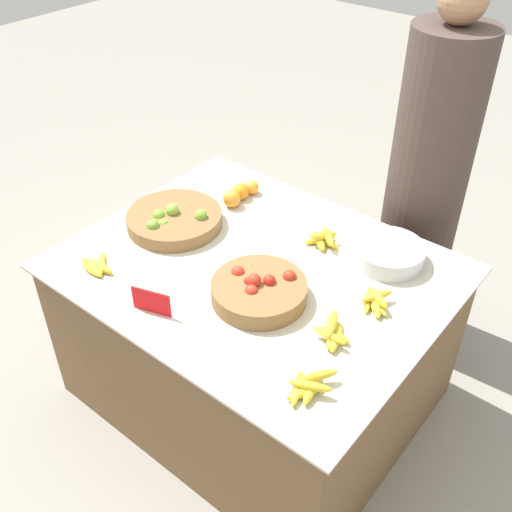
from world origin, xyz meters
TOP-DOWN VIEW (x-y plane):
  - ground_plane at (0.00, 0.00)m, footprint 12.00×12.00m
  - market_table at (0.00, 0.00)m, footprint 1.46×1.17m
  - lime_bowl at (-0.45, -0.00)m, footprint 0.41×0.41m
  - tomato_basket at (0.13, -0.14)m, footprint 0.35×0.35m
  - orange_pile at (-0.36, 0.33)m, footprint 0.09×0.21m
  - metal_bowl at (0.39, 0.36)m, footprint 0.28×0.28m
  - price_sign at (-0.12, -0.44)m, footprint 0.15×0.05m
  - banana_bunch_middle_left at (-0.47, -0.41)m, footprint 0.16×0.13m
  - banana_bunch_front_right at (0.46, -0.15)m, footprint 0.13×0.16m
  - banana_bunch_back_center at (0.52, -0.38)m, footprint 0.15×0.20m
  - banana_bunch_front_center at (0.12, 0.29)m, footprint 0.15×0.14m
  - banana_bunch_middle_right at (0.48, 0.09)m, footprint 0.14×0.15m
  - vendor_person at (0.29, 0.85)m, footprint 0.35×0.35m

SIDE VIEW (x-z plane):
  - ground_plane at x=0.00m, z-range 0.00..0.00m
  - market_table at x=0.00m, z-range 0.00..0.74m
  - banana_bunch_middle_left at x=-0.47m, z-range 0.74..0.77m
  - banana_bunch_middle_right at x=0.48m, z-range 0.73..0.79m
  - banana_bunch_back_center at x=0.52m, z-range 0.73..0.79m
  - banana_bunch_front_right at x=0.46m, z-range 0.73..0.80m
  - banana_bunch_front_center at x=0.12m, z-range 0.73..0.80m
  - lime_bowl at x=-0.45m, z-range 0.72..0.82m
  - orange_pile at x=-0.36m, z-range 0.74..0.82m
  - metal_bowl at x=0.39m, z-range 0.74..0.81m
  - tomato_basket at x=0.13m, z-range 0.72..0.83m
  - price_sign at x=-0.12m, z-range 0.74..0.84m
  - vendor_person at x=0.29m, z-range -0.06..1.65m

